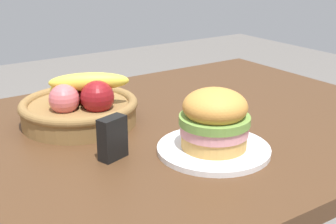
% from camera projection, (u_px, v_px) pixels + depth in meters
% --- Properties ---
extents(dining_table, '(1.40, 0.90, 0.75)m').
position_uv_depth(dining_table, '(148.00, 169.00, 1.13)').
color(dining_table, '#4C301C').
rests_on(dining_table, ground_plane).
extents(plate, '(0.24, 0.24, 0.01)m').
position_uv_depth(plate, '(213.00, 149.00, 0.98)').
color(plate, white).
rests_on(plate, dining_table).
extents(sandwich, '(0.15, 0.15, 0.13)m').
position_uv_depth(sandwich, '(215.00, 119.00, 0.96)').
color(sandwich, tan).
rests_on(sandwich, plate).
extents(fruit_basket, '(0.29, 0.29, 0.14)m').
position_uv_depth(fruit_basket, '(80.00, 105.00, 1.13)').
color(fruit_basket, olive).
rests_on(fruit_basket, dining_table).
extents(napkin_holder, '(0.07, 0.05, 0.09)m').
position_uv_depth(napkin_holder, '(113.00, 138.00, 0.94)').
color(napkin_holder, black).
rests_on(napkin_holder, dining_table).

